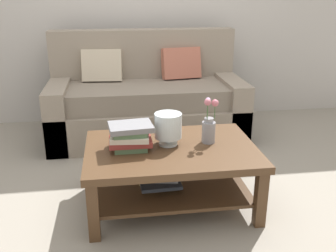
{
  "coord_description": "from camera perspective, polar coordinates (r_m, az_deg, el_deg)",
  "views": [
    {
      "loc": [
        -0.39,
        -2.8,
        1.49
      ],
      "look_at": [
        -0.02,
        -0.25,
        0.54
      ],
      "focal_mm": 41.11,
      "sensor_mm": 36.0,
      "label": 1
    }
  ],
  "objects": [
    {
      "name": "flower_pitcher",
      "position": [
        2.7,
        6.08,
        -0.07
      ],
      "size": [
        0.11,
        0.1,
        0.33
      ],
      "color": "gray",
      "rests_on": "coffee_table"
    },
    {
      "name": "coffee_table",
      "position": [
        2.7,
        0.34,
        -5.57
      ],
      "size": [
        1.17,
        0.81,
        0.44
      ],
      "color": "#4C331E",
      "rests_on": "ground"
    },
    {
      "name": "book_stack_main",
      "position": [
        2.59,
        -5.62,
        -1.49
      ],
      "size": [
        0.31,
        0.24,
        0.18
      ],
      "color": "#51704C",
      "rests_on": "coffee_table"
    },
    {
      "name": "couch",
      "position": [
        3.98,
        -3.24,
        3.7
      ],
      "size": [
        1.93,
        0.9,
        1.06
      ],
      "color": "gray",
      "rests_on": "ground"
    },
    {
      "name": "ground_plane",
      "position": [
        3.19,
        -0.33,
        -7.65
      ],
      "size": [
        10.0,
        10.0,
        0.0
      ],
      "primitive_type": "plane",
      "color": "gray"
    },
    {
      "name": "glass_hurricane_vase",
      "position": [
        2.64,
        0.02,
        -0.06
      ],
      "size": [
        0.19,
        0.19,
        0.23
      ],
      "color": "silver",
      "rests_on": "coffee_table"
    }
  ]
}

